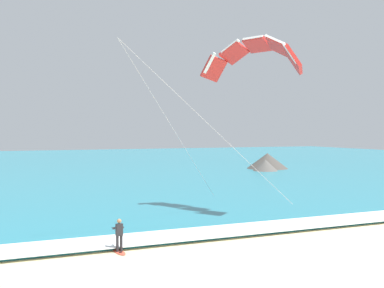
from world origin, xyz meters
TOP-DOWN VIEW (x-y plane):
  - sea at (0.00, 72.52)m, footprint 200.00×120.00m
  - surf_foam at (0.00, 13.52)m, footprint 200.00×2.86m
  - surfboard at (-3.21, 12.05)m, footprint 0.57×1.44m
  - kitesurfer at (-3.21, 12.07)m, footprint 0.55×0.55m
  - kite_primary at (7.88, 17.97)m, footprint 13.10×8.89m
  - headland_right at (28.62, 49.48)m, footprint 7.97×8.88m

SIDE VIEW (x-z plane):
  - surfboard at x=-3.21m, z-range -0.02..0.07m
  - sea at x=0.00m, z-range 0.00..0.20m
  - surf_foam at x=0.00m, z-range 0.20..0.24m
  - kitesurfer at x=-3.21m, z-range 0.10..1.79m
  - headland_right at x=28.62m, z-range -0.07..2.54m
  - kite_primary at x=7.88m, z-range 5.74..17.32m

